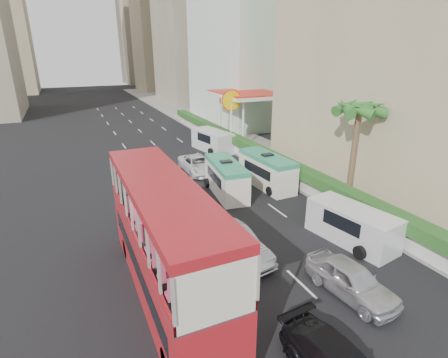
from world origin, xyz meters
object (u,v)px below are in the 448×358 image
double_decker_bus (165,240)px  palm_tree (353,156)px  van_asset (198,172)px  minibus_far (267,171)px  panel_van_far (213,141)px  panel_van_near (352,225)px  minibus_near (226,178)px  shell_station (247,116)px  car_silver_lane_a (234,257)px  car_silver_lane_b (349,294)px

double_decker_bus → palm_tree: palm_tree is taller
van_asset → minibus_far: bearing=-54.6°
van_asset → panel_van_far: bearing=57.0°
panel_van_near → minibus_near: bearing=100.8°
double_decker_bus → shell_station: size_ratio=1.38×
van_asset → panel_van_far: size_ratio=0.95×
car_silver_lane_a → panel_van_near: (6.55, -1.22, 0.98)m
car_silver_lane_b → minibus_far: (3.38, 12.60, 1.21)m
double_decker_bus → car_silver_lane_a: size_ratio=2.29×
double_decker_bus → minibus_far: bearing=41.3°
double_decker_bus → palm_tree: bearing=16.2°
double_decker_bus → shell_station: bearing=55.2°
shell_station → van_asset: bearing=-137.1°
car_silver_lane_a → palm_tree: (10.01, 2.74, 3.38)m
car_silver_lane_a → minibus_far: bearing=39.7°
van_asset → minibus_near: (0.21, -5.34, 1.19)m
palm_tree → minibus_far: bearing=122.8°
panel_van_near → shell_station: (5.66, 22.96, 1.77)m
double_decker_bus → car_silver_lane_a: bearing=18.4°
double_decker_bus → car_silver_lane_b: (7.08, -3.41, -2.53)m
car_silver_lane_a → van_asset: size_ratio=0.96×
palm_tree → shell_station: bearing=83.4°
car_silver_lane_b → shell_station: bearing=65.1°
car_silver_lane_b → van_asset: (-0.32, 17.82, 0.00)m
minibus_far → double_decker_bus: bearing=-141.2°
minibus_far → palm_tree: size_ratio=0.86×
car_silver_lane_a → panel_van_near: bearing=-20.8°
car_silver_lane_b → minibus_near: size_ratio=0.80×
panel_van_near → minibus_far: bearing=79.5°
double_decker_bus → car_silver_lane_b: bearing=-25.7°
car_silver_lane_b → van_asset: 17.82m
palm_tree → shell_station: (2.20, 19.00, -0.63)m
panel_van_near → palm_tree: bearing=39.2°
car_silver_lane_a → minibus_far: (6.67, 7.93, 1.21)m
minibus_far → shell_station: size_ratio=0.68×
panel_van_near → palm_tree: palm_tree is taller
panel_van_far → palm_tree: size_ratio=0.82×
car_silver_lane_a → minibus_near: minibus_near is taller
van_asset → minibus_far: 6.51m
van_asset → double_decker_bus: bearing=-115.1°
van_asset → minibus_far: (3.70, -5.22, 1.21)m
panel_van_far → palm_tree: bearing=-88.9°
car_silver_lane_a → shell_station: size_ratio=0.60×
palm_tree → shell_station: size_ratio=0.80×
panel_van_far → shell_station: shell_station is taller
minibus_far → panel_van_far: minibus_far is taller
car_silver_lane_a → van_asset: 13.48m
car_silver_lane_b → palm_tree: bearing=41.5°
minibus_near → panel_van_far: 11.81m
minibus_far → panel_van_near: (-0.12, -9.15, -0.24)m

